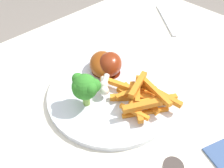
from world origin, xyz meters
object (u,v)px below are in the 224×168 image
dining_table (137,129)px  carrot_fries_pile (140,96)px  chicken_drumstick_far (110,65)px  fork (166,20)px  dinner_plate (112,93)px  broccoli_floret_front (85,87)px  chicken_drumstick_near (102,65)px

dining_table → carrot_fries_pile: carrot_fries_pile is taller
carrot_fries_pile → chicken_drumstick_far: bearing=-98.1°
fork → chicken_drumstick_far: bearing=-39.7°
dinner_plate → broccoli_floret_front: bearing=-7.3°
dining_table → broccoli_floret_front: size_ratio=12.78×
broccoli_floret_front → fork: bearing=-165.4°
chicken_drumstick_near → chicken_drumstick_far: bearing=114.0°
chicken_drumstick_near → broccoli_floret_front: bearing=30.1°
dining_table → fork: size_ratio=4.94×
dinner_plate → dining_table: bearing=125.9°
dinner_plate → chicken_drumstick_near: chicken_drumstick_near is taller
carrot_fries_pile → fork: bearing=-151.7°
broccoli_floret_front → carrot_fries_pile: (-0.08, 0.07, -0.03)m
dinner_plate → fork: 0.36m
dinner_plate → chicken_drumstick_near: 0.07m
chicken_drumstick_near → dining_table: bearing=95.3°
dinner_plate → fork: dinner_plate is taller
broccoli_floret_front → chicken_drumstick_far: bearing=-159.9°
dining_table → chicken_drumstick_near: bearing=-84.7°
chicken_drumstick_far → fork: (-0.31, -0.07, -0.03)m
broccoli_floret_front → dinner_plate: bearing=172.7°
carrot_fries_pile → chicken_drumstick_near: (-0.01, -0.12, 0.00)m
dining_table → dinner_plate: size_ratio=3.40×
broccoli_floret_front → chicken_drumstick_near: broccoli_floret_front is taller
dining_table → chicken_drumstick_far: chicken_drumstick_far is taller
dinner_plate → chicken_drumstick_near: bearing=-114.3°
dining_table → chicken_drumstick_far: bearing=-88.2°
carrot_fries_pile → chicken_drumstick_near: carrot_fries_pile is taller
dining_table → fork: 0.37m
fork → chicken_drumstick_near: bearing=-42.8°
chicken_drumstick_near → carrot_fries_pile: bearing=86.4°
dinner_plate → carrot_fries_pile: carrot_fries_pile is taller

